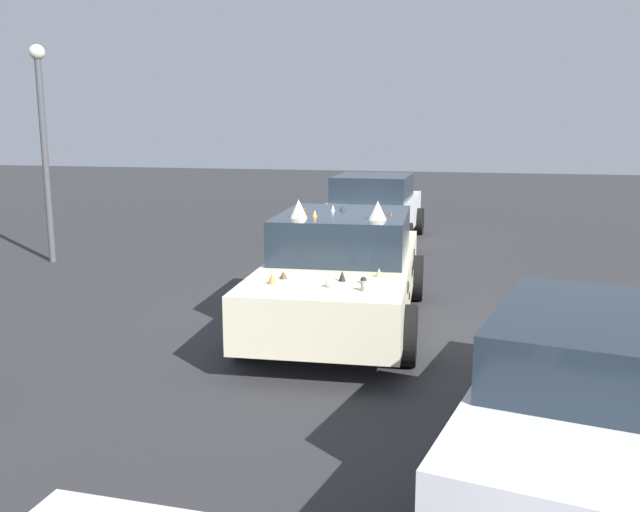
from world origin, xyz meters
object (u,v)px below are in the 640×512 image
object	(u,v)px
parked_sedan_far_left	(374,208)
parked_sedan_behind_right	(613,394)
art_car_decorated	(343,269)
lot_lamp_post	(43,132)

from	to	relation	value
parked_sedan_far_left	parked_sedan_behind_right	world-z (taller)	parked_sedan_far_left
art_car_decorated	parked_sedan_far_left	size ratio (longest dim) A/B	1.16
parked_sedan_far_left	lot_lamp_post	distance (m)	6.95
art_car_decorated	parked_sedan_behind_right	bearing A→B (deg)	34.47
lot_lamp_post	art_car_decorated	bearing A→B (deg)	-113.60
art_car_decorated	lot_lamp_post	world-z (taller)	lot_lamp_post
parked_sedan_behind_right	lot_lamp_post	size ratio (longest dim) A/B	1.13
parked_sedan_far_left	parked_sedan_behind_right	bearing A→B (deg)	-161.21
parked_sedan_far_left	lot_lamp_post	size ratio (longest dim) A/B	1.01
lot_lamp_post	parked_sedan_behind_right	bearing A→B (deg)	-124.63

